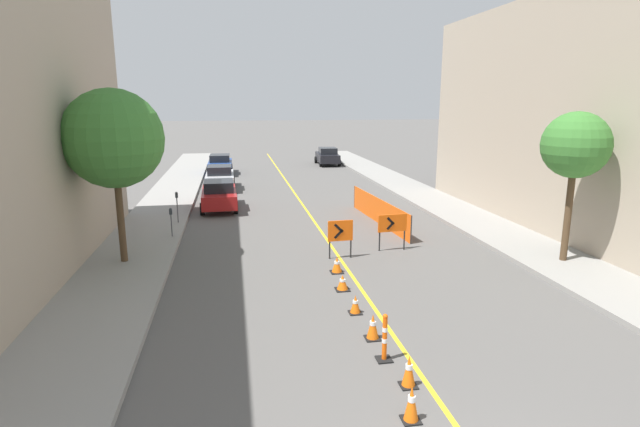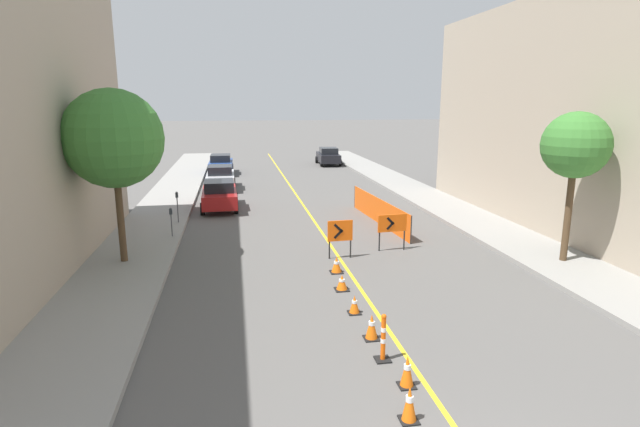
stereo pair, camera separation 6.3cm
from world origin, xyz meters
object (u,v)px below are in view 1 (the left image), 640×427
at_px(delineator_post_front, 385,341).
at_px(traffic_cone_third, 373,327).
at_px(parking_meter_far_curb, 171,216).
at_px(traffic_cone_fourth, 355,304).
at_px(traffic_cone_fifth, 343,283).
at_px(parking_meter_near_curb, 177,201).
at_px(arrow_barricade_secondary, 392,225).
at_px(street_tree_right_near, 576,146).
at_px(parked_car_curb_near, 219,195).
at_px(street_tree_left_near, 114,139).
at_px(traffic_cone_nearest, 411,403).
at_px(traffic_cone_second, 409,371).
at_px(traffic_cone_farthest, 337,265).
at_px(parked_car_curb_mid, 220,177).
at_px(parked_car_curb_far, 220,164).
at_px(parked_car_opposite_side, 327,156).
at_px(arrow_barricade_primary, 340,232).

bearing_deg(delineator_post_front, traffic_cone_third, 88.41).
bearing_deg(parking_meter_far_curb, traffic_cone_third, -59.78).
relative_size(traffic_cone_fourth, traffic_cone_fifth, 1.07).
xyz_separation_m(delineator_post_front, parking_meter_near_curb, (-5.86, 13.67, 0.72)).
relative_size(arrow_barricade_secondary, street_tree_right_near, 0.28).
distance_m(parked_car_curb_near, street_tree_left_near, 10.32).
xyz_separation_m(traffic_cone_nearest, traffic_cone_second, (0.35, 1.10, -0.01)).
xyz_separation_m(traffic_cone_third, traffic_cone_farthest, (0.13, 4.95, -0.05)).
distance_m(parking_meter_near_curb, parking_meter_far_curb, 2.50).
bearing_deg(traffic_cone_fifth, delineator_post_front, -90.00).
relative_size(traffic_cone_second, parked_car_curb_mid, 0.16).
xyz_separation_m(parked_car_curb_mid, parked_car_curb_far, (-0.13, 7.17, 0.00)).
xyz_separation_m(arrow_barricade_secondary, parking_meter_near_curb, (-8.69, 5.47, 0.16)).
height_order(traffic_cone_fifth, parked_car_curb_near, parked_car_curb_near).
bearing_deg(parking_meter_far_curb, traffic_cone_fourth, -55.71).
bearing_deg(delineator_post_front, parking_meter_near_curb, 113.21).
distance_m(traffic_cone_fourth, parked_car_curb_far, 28.47).
distance_m(delineator_post_front, parked_car_curb_mid, 23.96).
distance_m(traffic_cone_second, parked_car_curb_near, 18.75).
distance_m(delineator_post_front, street_tree_left_near, 11.51).
xyz_separation_m(traffic_cone_fourth, traffic_cone_fifth, (0.03, 1.77, -0.02)).
height_order(traffic_cone_third, street_tree_left_near, street_tree_left_near).
relative_size(parking_meter_near_curb, street_tree_right_near, 0.28).
bearing_deg(arrow_barricade_secondary, traffic_cone_fifth, -132.07).
height_order(delineator_post_front, arrow_barricade_secondary, arrow_barricade_secondary).
distance_m(traffic_cone_farthest, parked_car_opposite_side, 29.68).
relative_size(traffic_cone_third, arrow_barricade_secondary, 0.45).
height_order(traffic_cone_nearest, arrow_barricade_secondary, arrow_barricade_secondary).
bearing_deg(parking_meter_near_curb, parked_car_curb_near, 62.23).
distance_m(traffic_cone_nearest, traffic_cone_second, 1.15).
height_order(delineator_post_front, parking_meter_near_curb, parking_meter_near_curb).
height_order(traffic_cone_nearest, traffic_cone_fourth, traffic_cone_nearest).
xyz_separation_m(traffic_cone_second, traffic_cone_third, (-0.15, 2.16, -0.02)).
bearing_deg(delineator_post_front, street_tree_left_near, 131.69).
distance_m(traffic_cone_third, traffic_cone_farthest, 4.95).
bearing_deg(arrow_barricade_primary, parked_car_opposite_side, 77.23).
distance_m(traffic_cone_third, street_tree_left_near, 10.88).
distance_m(traffic_cone_second, parked_car_curb_mid, 25.08).
distance_m(parked_car_curb_near, parking_meter_near_curb, 3.97).
distance_m(traffic_cone_fifth, arrow_barricade_primary, 3.31).
height_order(arrow_barricade_primary, parked_car_curb_near, parked_car_curb_near).
bearing_deg(street_tree_right_near, parked_car_opposite_side, 95.72).
bearing_deg(parking_meter_far_curb, delineator_post_front, -62.31).
bearing_deg(traffic_cone_farthest, traffic_cone_second, -89.82).
bearing_deg(traffic_cone_nearest, parked_car_curb_mid, 98.71).
relative_size(parked_car_curb_near, street_tree_right_near, 0.83).
relative_size(parked_car_opposite_side, street_tree_right_near, 0.84).
relative_size(parking_meter_near_curb, parking_meter_far_curb, 1.20).
bearing_deg(parked_car_curb_mid, parked_car_opposite_side, 50.38).
relative_size(arrow_barricade_secondary, parked_car_curb_near, 0.33).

